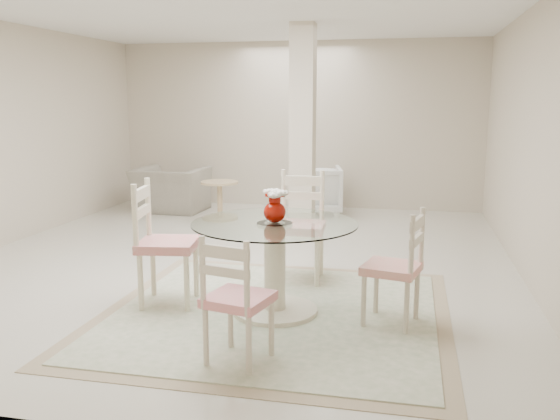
% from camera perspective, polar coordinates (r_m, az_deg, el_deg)
% --- Properties ---
extents(ground, '(7.00, 7.00, 0.00)m').
position_cam_1_polar(ground, '(6.68, -4.13, -4.78)').
color(ground, beige).
rests_on(ground, ground).
extents(room_shell, '(6.02, 7.02, 2.71)m').
position_cam_1_polar(room_shell, '(6.44, -4.35, 11.34)').
color(room_shell, beige).
rests_on(room_shell, ground).
extents(column, '(0.30, 0.30, 2.70)m').
position_cam_1_polar(column, '(7.61, 2.19, 7.44)').
color(column, beige).
rests_on(column, ground).
extents(area_rug, '(2.86, 2.86, 0.02)m').
position_cam_1_polar(area_rug, '(5.04, -0.50, -9.88)').
color(area_rug, tan).
rests_on(area_rug, ground).
extents(dining_table, '(1.36, 1.36, 0.78)m').
position_cam_1_polar(dining_table, '(4.91, -0.50, -5.60)').
color(dining_table, beige).
rests_on(dining_table, ground).
extents(red_vase, '(0.21, 0.20, 0.28)m').
position_cam_1_polar(red_vase, '(4.79, -0.48, 0.46)').
color(red_vase, '#A71005').
rests_on(red_vase, dining_table).
extents(dining_chair_east, '(0.50, 0.50, 1.03)m').
position_cam_1_polar(dining_chair_east, '(4.71, 11.51, -4.70)').
color(dining_chair_east, beige).
rests_on(dining_chair_east, ground).
extents(dining_chair_north, '(0.50, 0.50, 1.19)m').
position_cam_1_polar(dining_chair_north, '(5.83, 2.01, -0.73)').
color(dining_chair_north, '#F1E7C6').
rests_on(dining_chair_north, ground).
extents(dining_chair_west, '(0.55, 0.55, 1.20)m').
position_cam_1_polar(dining_chair_west, '(5.19, -11.58, -2.28)').
color(dining_chair_west, '#F7EECB').
rests_on(dining_chair_west, ground).
extents(dining_chair_south, '(0.48, 0.48, 1.00)m').
position_cam_1_polar(dining_chair_south, '(3.95, -4.48, -7.79)').
color(dining_chair_south, beige).
rests_on(dining_chair_south, ground).
extents(recliner_taupe, '(1.11, 0.97, 0.70)m').
position_cam_1_polar(recliner_taupe, '(9.63, -10.44, 1.95)').
color(recliner_taupe, gray).
rests_on(recliner_taupe, ground).
extents(armchair_white, '(0.96, 0.98, 0.76)m').
position_cam_1_polar(armchair_white, '(9.25, 3.35, 1.94)').
color(armchair_white, silver).
rests_on(armchair_white, ground).
extents(side_table, '(0.55, 0.55, 0.58)m').
position_cam_1_polar(side_table, '(8.85, -5.80, 0.77)').
color(side_table, tan).
rests_on(side_table, ground).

